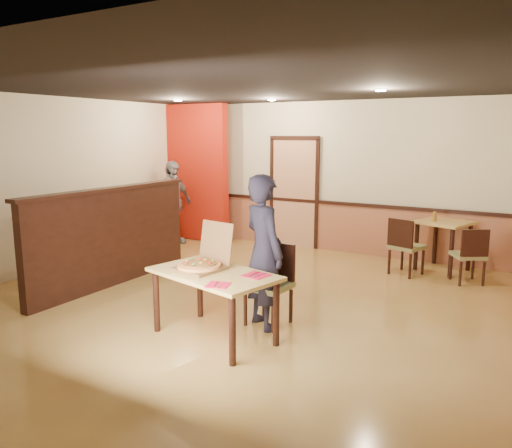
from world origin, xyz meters
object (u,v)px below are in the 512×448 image
at_px(side_chair_left, 405,244).
at_px(pizza_box, 202,263).
at_px(side_chair_right, 470,253).
at_px(diner_chair, 272,280).
at_px(condiment, 435,217).
at_px(side_table, 444,232).
at_px(passerby, 172,203).
at_px(main_table, 214,282).
at_px(diner, 264,252).

xyz_separation_m(side_chair_left, pizza_box, (-1.36, -3.48, 0.31)).
bearing_deg(side_chair_right, side_chair_left, -30.99).
relative_size(diner_chair, condiment, 6.04).
relative_size(side_table, condiment, 6.18).
relative_size(side_chair_left, side_chair_right, 1.07).
xyz_separation_m(side_table, condiment, (-0.14, -0.12, 0.26)).
height_order(diner_chair, side_chair_right, diner_chair).
distance_m(side_chair_right, passerby, 5.58).
height_order(diner_chair, pizza_box, pizza_box).
height_order(main_table, diner, diner).
relative_size(main_table, side_chair_right, 1.82).
bearing_deg(passerby, side_chair_left, -82.14).
relative_size(diner_chair, side_chair_left, 1.04).
xyz_separation_m(diner_chair, pizza_box, (-0.50, -0.68, 0.29)).
xyz_separation_m(passerby, condiment, (4.95, 0.52, 0.06)).
relative_size(diner_chair, passerby, 0.56).
height_order(diner, pizza_box, diner).
height_order(main_table, pizza_box, pizza_box).
height_order(side_chair_right, pizza_box, pizza_box).
height_order(side_chair_right, side_table, side_chair_right).
bearing_deg(diner, side_chair_left, -74.69).
distance_m(diner_chair, side_chair_left, 2.93).
bearing_deg(side_chair_left, diner, 91.35).
relative_size(main_table, pizza_box, 2.52).
xyz_separation_m(diner_chair, condiment, (1.20, 3.29, 0.38)).
bearing_deg(main_table, condiment, 82.92).
bearing_deg(passerby, main_table, -128.07).
bearing_deg(side_chair_left, side_table, -109.32).
bearing_deg(side_chair_right, condiment, -69.56).
bearing_deg(condiment, diner_chair, -110.05).
xyz_separation_m(diner_chair, diner, (-0.03, -0.15, 0.37)).
relative_size(diner, condiment, 11.35).
height_order(side_table, condiment, condiment).
relative_size(diner, passerby, 1.06).
distance_m(main_table, passerby, 4.90).
bearing_deg(condiment, side_table, 42.04).
distance_m(side_chair_right, diner, 3.51).
relative_size(side_chair_right, side_table, 0.88).
relative_size(passerby, pizza_box, 2.73).
bearing_deg(passerby, side_chair_right, -82.10).
xyz_separation_m(side_table, diner, (-1.36, -3.56, 0.25)).
xyz_separation_m(diner, pizza_box, (-0.47, -0.53, -0.08)).
height_order(diner_chair, condiment, condiment).
xyz_separation_m(side_chair_left, diner, (-0.89, -2.95, 0.39)).
xyz_separation_m(main_table, passerby, (-3.43, 3.50, 0.20)).
relative_size(main_table, diner_chair, 1.64).
bearing_deg(main_table, side_chair_right, 72.49).
distance_m(side_chair_right, side_table, 0.79).
distance_m(diner, condiment, 3.65).
relative_size(side_chair_left, diner, 0.51).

